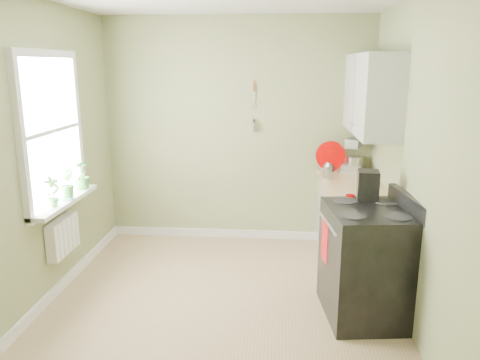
# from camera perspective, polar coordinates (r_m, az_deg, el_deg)

# --- Properties ---
(floor) EXTENTS (3.20, 3.60, 0.02)m
(floor) POSITION_cam_1_polar(r_m,az_deg,el_deg) (4.39, -2.43, -15.43)
(floor) COLOR #A4815B
(floor) RESTS_ON ground
(wall_back) EXTENTS (3.20, 0.02, 2.70)m
(wall_back) POSITION_cam_1_polar(r_m,az_deg,el_deg) (5.68, -0.30, 5.90)
(wall_back) COLOR #8F9666
(wall_back) RESTS_ON floor
(wall_left) EXTENTS (0.02, 3.60, 2.70)m
(wall_left) POSITION_cam_1_polar(r_m,az_deg,el_deg) (4.41, -23.86, 2.39)
(wall_left) COLOR #8F9666
(wall_left) RESTS_ON floor
(wall_right) EXTENTS (0.02, 3.60, 2.70)m
(wall_right) POSITION_cam_1_polar(r_m,az_deg,el_deg) (4.03, 20.69, 1.70)
(wall_right) COLOR #8F9666
(wall_right) RESTS_ON floor
(base_cabinets) EXTENTS (0.60, 1.60, 0.87)m
(base_cabinets) POSITION_cam_1_polar(r_m,az_deg,el_deg) (5.15, 13.52, -5.83)
(base_cabinets) COLOR silver
(base_cabinets) RESTS_ON floor
(countertop) EXTENTS (0.64, 1.60, 0.04)m
(countertop) POSITION_cam_1_polar(r_m,az_deg,el_deg) (5.02, 13.70, -0.93)
(countertop) COLOR tan
(countertop) RESTS_ON base_cabinets
(upper_cabinets) EXTENTS (0.35, 1.40, 0.80)m
(upper_cabinets) POSITION_cam_1_polar(r_m,az_deg,el_deg) (4.99, 15.72, 10.06)
(upper_cabinets) COLOR silver
(upper_cabinets) RESTS_ON wall_right
(window) EXTENTS (0.06, 1.14, 1.44)m
(window) POSITION_cam_1_polar(r_m,az_deg,el_deg) (4.63, -22.07, 5.57)
(window) COLOR white
(window) RESTS_ON wall_left
(window_sill) EXTENTS (0.18, 1.14, 0.04)m
(window_sill) POSITION_cam_1_polar(r_m,az_deg,el_deg) (4.73, -20.55, -2.45)
(window_sill) COLOR white
(window_sill) RESTS_ON wall_left
(radiator) EXTENTS (0.12, 0.50, 0.35)m
(radiator) POSITION_cam_1_polar(r_m,az_deg,el_deg) (4.80, -20.79, -6.39)
(radiator) COLOR white
(radiator) RESTS_ON wall_left
(wall_utensils) EXTENTS (0.02, 0.14, 0.58)m
(wall_utensils) POSITION_cam_1_polar(r_m,az_deg,el_deg) (5.61, 1.73, 8.00)
(wall_utensils) COLOR tan
(wall_utensils) RESTS_ON wall_back
(stove) EXTENTS (0.79, 0.87, 1.10)m
(stove) POSITION_cam_1_polar(r_m,az_deg,el_deg) (4.22, 15.26, -9.62)
(stove) COLOR black
(stove) RESTS_ON floor
(stand_mixer) EXTENTS (0.33, 0.40, 0.44)m
(stand_mixer) POSITION_cam_1_polar(r_m,az_deg,el_deg) (5.71, 13.72, 2.96)
(stand_mixer) COLOR #B2B2B7
(stand_mixer) RESTS_ON countertop
(kettle) EXTENTS (0.18, 0.10, 0.18)m
(kettle) POSITION_cam_1_polar(r_m,az_deg,el_deg) (5.26, 10.68, 1.15)
(kettle) COLOR silver
(kettle) RESTS_ON countertop
(coffee_maker) EXTENTS (0.20, 0.22, 0.32)m
(coffee_maker) POSITION_cam_1_polar(r_m,az_deg,el_deg) (4.31, 15.27, -1.10)
(coffee_maker) COLOR black
(coffee_maker) RESTS_ON countertop
(red_tray) EXTENTS (0.36, 0.10, 0.35)m
(red_tray) POSITION_cam_1_polar(r_m,az_deg,el_deg) (5.65, 11.00, 2.90)
(red_tray) COLOR #B30000
(red_tray) RESTS_ON countertop
(jar) EXTENTS (0.08, 0.08, 0.09)m
(jar) POSITION_cam_1_polar(r_m,az_deg,el_deg) (4.34, 13.28, -2.33)
(jar) COLOR #A69B86
(jar) RESTS_ON countertop
(plant_a) EXTENTS (0.16, 0.18, 0.29)m
(plant_a) POSITION_cam_1_polar(r_m,az_deg,el_deg) (4.48, -21.91, -1.31)
(plant_a) COLOR #3A7F35
(plant_a) RESTS_ON window_sill
(plant_b) EXTENTS (0.19, 0.20, 0.29)m
(plant_b) POSITION_cam_1_polar(r_m,az_deg,el_deg) (4.73, -20.34, -0.39)
(plant_b) COLOR #3A7F35
(plant_b) RESTS_ON window_sill
(plant_c) EXTENTS (0.23, 0.23, 0.29)m
(plant_c) POSITION_cam_1_polar(r_m,az_deg,el_deg) (5.03, -18.74, 0.59)
(plant_c) COLOR #3A7F35
(plant_c) RESTS_ON window_sill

